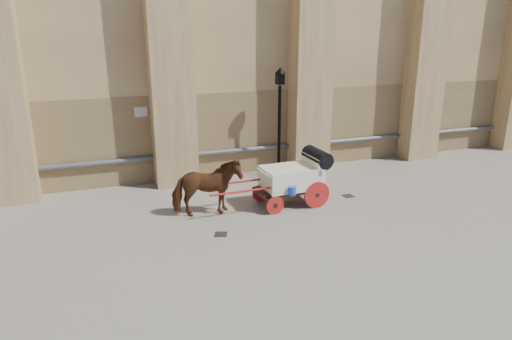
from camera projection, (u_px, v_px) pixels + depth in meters
name	position (u px, v px, depth m)	size (l,w,h in m)	color
ground	(235.00, 218.00, 12.88)	(90.00, 90.00, 0.00)	slate
horse	(207.00, 188.00, 12.85)	(0.88, 1.93, 1.63)	brown
carriage	(295.00, 176.00, 13.72)	(3.80, 1.37, 1.65)	black
street_lamp	(279.00, 120.00, 15.89)	(0.36, 0.36, 3.89)	black
drain_grate_near	(221.00, 234.00, 11.85)	(0.32, 0.32, 0.01)	black
drain_grate_far	(348.00, 196.00, 14.58)	(0.32, 0.32, 0.01)	black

